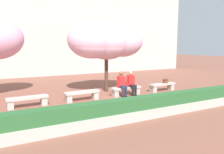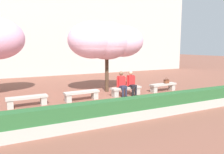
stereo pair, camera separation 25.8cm
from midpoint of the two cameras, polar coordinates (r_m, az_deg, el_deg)
The scene contains 11 objects.
ground_plane at distance 11.02m, azimuth -1.15°, elevation -5.44°, with size 100.00×100.00×0.00m, color brown.
building_facade at distance 21.90m, azimuth -14.52°, elevation 11.39°, with size 28.00×4.00×7.94m, color #B7B2A8.
stone_bench_west_end at distance 10.01m, azimuth -20.60°, elevation -5.57°, with size 1.71×0.50×0.45m.
stone_bench_near_west at distance 10.51m, azimuth -7.21°, elevation -4.49°, with size 1.71×0.50×0.45m.
stone_bench_center at distance 11.51m, azimuth 4.36°, elevation -3.36°, with size 1.71×0.50×0.45m.
stone_bench_near_east at distance 12.91m, azimuth 13.74°, elevation -2.33°, with size 1.71×0.50×0.45m.
person_seated_left at distance 11.25m, azimuth 3.24°, elevation -1.55°, with size 0.51×0.69×1.29m.
person_seated_right at distance 11.55m, azimuth 5.75°, elevation -1.33°, with size 0.51×0.69×1.29m.
handbag at distance 12.99m, azimuth 14.59°, elevation -1.05°, with size 0.30×0.15×0.34m.
cherry_tree_main at distance 12.14m, azimuth -0.96°, elevation 9.44°, with size 4.29×2.83×3.90m.
planter_hedge_foreground at distance 8.02m, azimuth 9.53°, elevation -7.82°, with size 11.19×0.50×0.80m.
Camera 2 is at (-4.43, -9.77, 2.54)m, focal length 35.00 mm.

